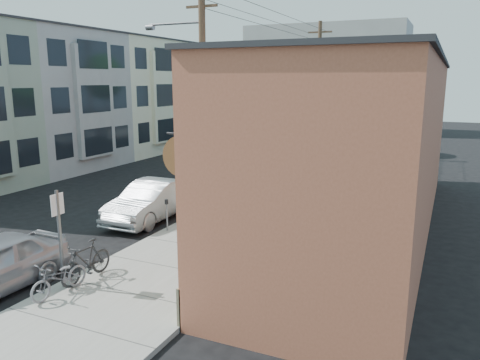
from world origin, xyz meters
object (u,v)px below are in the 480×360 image
at_px(patio_chair_a, 198,279).
at_px(patron_green, 223,236).
at_px(car_1, 152,201).
at_px(car_2, 217,178).
at_px(parking_meter_near, 167,210).
at_px(utility_pole_near, 202,91).
at_px(cyclist, 203,221).
at_px(parked_bike_a, 86,261).
at_px(sign_post, 59,230).
at_px(tree_leafy_far, 332,76).
at_px(car_4, 280,151).
at_px(parked_bike_b, 59,278).
at_px(patio_chair_b, 217,261).
at_px(bus, 274,128).
at_px(tree_bare, 232,152).
at_px(tree_leafy_mid, 296,93).
at_px(patron_grey, 243,219).
at_px(parking_meter_far, 255,170).
at_px(car_3, 256,164).

distance_m(patio_chair_a, patron_green, 2.19).
relative_size(car_1, car_2, 0.95).
relative_size(parking_meter_near, utility_pole_near, 0.12).
xyz_separation_m(cyclist, parked_bike_a, (-1.53, -4.28, -0.20)).
distance_m(sign_post, patio_chair_a, 4.05).
relative_size(tree_leafy_far, car_1, 1.64).
distance_m(utility_pole_near, tree_leafy_far, 20.89).
height_order(cyclist, car_4, cyclist).
bearing_deg(parked_bike_b, parking_meter_near, 98.84).
xyz_separation_m(patio_chair_a, cyclist, (-1.88, 3.77, 0.34)).
bearing_deg(patio_chair_b, patio_chair_a, -82.47).
bearing_deg(parked_bike_a, bus, 102.87).
relative_size(tree_bare, cyclist, 3.15).
relative_size(tree_bare, parked_bike_b, 2.71).
distance_m(tree_bare, tree_leafy_mid, 9.88).
bearing_deg(patron_grey, car_1, -90.68).
bearing_deg(car_1, parking_meter_far, 76.01).
relative_size(parking_meter_near, bus, 0.12).
distance_m(tree_leafy_mid, patron_grey, 14.96).
bearing_deg(sign_post, tree_leafy_far, 89.11).
bearing_deg(tree_bare, bus, 105.28).
bearing_deg(parked_bike_b, patio_chair_b, 46.76).
height_order(patio_chair_a, car_1, car_1).
distance_m(tree_leafy_mid, cyclist, 15.48).
distance_m(tree_leafy_mid, bus, 14.30).
bearing_deg(parked_bike_b, car_1, 110.87).
xyz_separation_m(patron_green, parked_bike_a, (-3.12, -2.62, -0.38)).
distance_m(patio_chair_a, car_1, 7.90).
height_order(patio_chair_b, patron_grey, patron_grey).
bearing_deg(tree_leafy_mid, car_2, -105.50).
xyz_separation_m(patron_grey, parked_bike_a, (-2.77, -4.99, -0.22)).
bearing_deg(parking_meter_far, parking_meter_near, -90.00).
relative_size(sign_post, car_1, 0.56).
bearing_deg(parked_bike_b, utility_pole_near, 96.76).
relative_size(parking_meter_far, patio_chair_b, 1.41).
xyz_separation_m(parked_bike_a, car_1, (-2.04, 6.23, 0.10)).
xyz_separation_m(tree_bare, car_1, (-2.21, -3.33, -1.78)).
xyz_separation_m(parking_meter_far, tree_leafy_mid, (0.55, 5.39, 4.10)).
distance_m(patio_chair_b, cyclist, 2.99).
distance_m(parking_meter_far, parked_bike_a, 13.75).
relative_size(patron_green, car_4, 0.47).
bearing_deg(car_4, parking_meter_far, -75.42).
relative_size(parked_bike_a, bus, 0.18).
bearing_deg(sign_post, patron_grey, 61.50).
bearing_deg(bus, parking_meter_far, -67.34).
distance_m(parking_meter_near, patio_chair_b, 4.73).
bearing_deg(patron_green, tree_leafy_mid, 179.75).
bearing_deg(car_3, tree_leafy_mid, 37.92).
relative_size(tree_leafy_mid, patron_green, 3.46).
xyz_separation_m(tree_leafy_far, cyclist, (1.36, -24.12, -5.22)).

